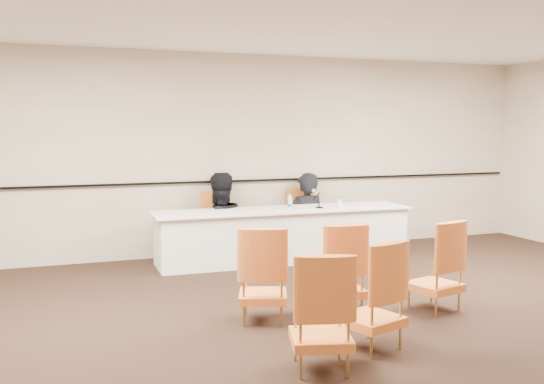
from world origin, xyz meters
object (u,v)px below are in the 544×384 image
(panelist_second, at_px, (219,234))
(aud_chair_back_left, at_px, (321,311))
(panelist_second_chair, at_px, (219,225))
(microphone, at_px, (319,199))
(panelist_main, at_px, (306,229))
(aud_chair_front_right, at_px, (435,265))
(drinking_glass, at_px, (290,206))
(aud_chair_back_mid, at_px, (371,294))
(aud_chair_front_left, at_px, (263,273))
(water_bottle, at_px, (290,202))
(panel_table, at_px, (283,235))
(aud_chair_front_mid, at_px, (339,269))
(panelist_main_chair, at_px, (306,220))
(coffee_cup, at_px, (339,204))

(panelist_second, relative_size, aud_chair_back_left, 1.90)
(panelist_second_chair, xyz_separation_m, microphone, (1.32, -0.66, 0.41))
(panelist_main, relative_size, aud_chair_front_right, 1.86)
(aud_chair_back_left, bearing_deg, aud_chair_front_right, 46.41)
(microphone, distance_m, drinking_glass, 0.44)
(aud_chair_back_mid, bearing_deg, microphone, 54.43)
(drinking_glass, distance_m, aud_chair_front_right, 2.79)
(aud_chair_front_left, height_order, aud_chair_front_right, same)
(panelist_second, height_order, aud_chair_back_mid, panelist_second)
(water_bottle, distance_m, aud_chair_back_mid, 3.56)
(panelist_main, relative_size, drinking_glass, 17.64)
(panelist_second_chair, bearing_deg, aud_chair_front_right, -65.85)
(panelist_second, bearing_deg, panel_table, 132.63)
(panel_table, relative_size, aud_chair_front_mid, 3.91)
(water_bottle, relative_size, aud_chair_front_mid, 0.22)
(aud_chair_back_mid, bearing_deg, water_bottle, 61.39)
(panelist_second, bearing_deg, water_bottle, 133.05)
(panelist_main_chair, relative_size, aud_chair_front_right, 1.00)
(microphone, bearing_deg, panel_table, 161.41)
(aud_chair_front_right, distance_m, aud_chair_back_left, 2.06)
(microphone, xyz_separation_m, aud_chair_front_mid, (-0.92, -2.48, -0.41))
(panel_table, relative_size, panelist_second, 2.06)
(panelist_main, xyz_separation_m, coffee_cup, (0.22, -0.71, 0.47))
(coffee_cup, distance_m, aud_chair_front_left, 3.08)
(panelist_main_chair, relative_size, aud_chair_front_mid, 1.00)
(panelist_main_chair, distance_m, coffee_cup, 0.81)
(panelist_main_chair, bearing_deg, panelist_main, 0.00)
(aud_chair_front_left, xyz_separation_m, aud_chair_back_left, (0.02, -1.30, 0.00))
(aud_chair_front_mid, height_order, aud_chair_front_right, same)
(panelist_main, height_order, panelist_main_chair, panelist_main)
(drinking_glass, bearing_deg, panelist_second_chair, 145.41)
(coffee_cup, bearing_deg, aud_chair_front_mid, -116.72)
(panelist_main_chair, height_order, aud_chair_back_mid, same)
(drinking_glass, xyz_separation_m, coffee_cup, (0.71, -0.13, 0.01))
(microphone, height_order, aud_chair_back_mid, microphone)
(microphone, bearing_deg, panelist_main, 75.23)
(coffee_cup, bearing_deg, panelist_second, 155.10)
(panelist_second, distance_m, drinking_glass, 1.17)
(panelist_main_chair, xyz_separation_m, microphone, (-0.07, -0.63, 0.41))
(panelist_second_chair, distance_m, drinking_glass, 1.13)
(aud_chair_front_left, xyz_separation_m, aud_chair_front_mid, (0.79, -0.07, 0.00))
(microphone, height_order, water_bottle, microphone)
(panelist_main_chair, relative_size, panelist_second_chair, 1.00)
(drinking_glass, bearing_deg, water_bottle, -140.78)
(coffee_cup, xyz_separation_m, aud_chair_front_mid, (-1.21, -2.40, -0.33))
(aud_chair_front_left, bearing_deg, aud_chair_back_left, -68.99)
(panelist_second, bearing_deg, aud_chair_front_mid, 85.32)
(panelist_second, height_order, aud_chair_back_left, panelist_second)
(panel_table, height_order, aud_chair_front_right, aud_chair_front_right)
(microphone, xyz_separation_m, water_bottle, (-0.44, 0.04, -0.03))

